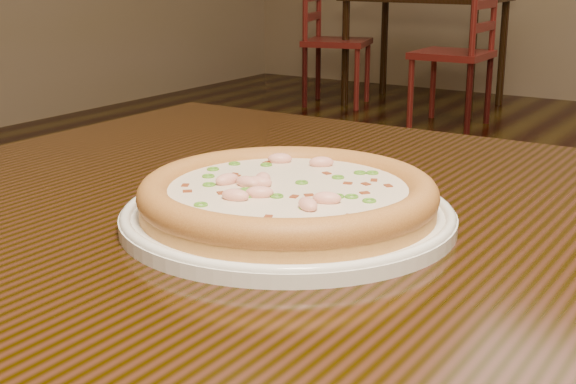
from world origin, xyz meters
The scene contains 6 objects.
hero_table centered at (0.29, -0.79, 0.65)m, with size 1.20×0.80×0.75m.
plate centered at (0.17, -0.84, 0.76)m, with size 0.30×0.30×0.02m.
pizza centered at (0.17, -0.84, 0.78)m, with size 0.27×0.27×0.03m.
bg_table_left centered at (-1.67, 3.76, 0.65)m, with size 1.00×0.70×0.75m.
chair_a centered at (-2.24, 3.44, 0.44)m, with size 0.52×0.52×0.95m.
chair_b centered at (-1.19, 3.18, 0.44)m, with size 0.43×0.43×0.95m.
Camera 1 is at (0.53, -1.41, 0.98)m, focal length 50.00 mm.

